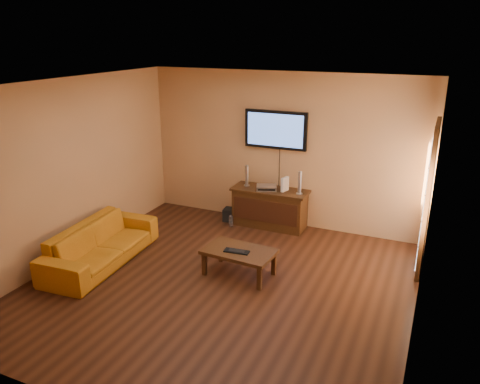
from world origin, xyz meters
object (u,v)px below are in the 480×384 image
Objects in this scene: speaker_right at (300,184)px; game_console at (285,184)px; media_console at (270,208)px; keyboard at (237,251)px; coffee_table at (239,253)px; av_receiver at (266,188)px; subwoofer at (230,215)px; television at (276,130)px; sofa at (100,238)px; speaker_left at (247,176)px; bottle at (231,221)px.

game_console is at bearing 169.84° from speaker_right.
keyboard is at bearing -83.31° from media_console.
media_console is at bearing 97.19° from coffee_table.
speaker_right is 1.15× the size of av_receiver.
media_console is 5.83× the size of subwoofer.
television reaches higher than sofa.
coffee_table is at bearing -69.89° from speaker_left.
coffee_table is at bearing -80.92° from sofa.
television is 2.93× the size of speaker_left.
speaker_left is (-0.69, 1.88, 0.53)m from coffee_table.
sofa is at bearing -122.64° from subwoofer.
av_receiver is at bearing 25.32° from bottle.
subwoofer is 1.03× the size of bottle.
speaker_left is at bearing 177.29° from media_console.
keyboard reaches higher than subwoofer.
keyboard reaches higher than coffee_table.
game_console is at bearing 89.09° from coffee_table.
keyboard is at bearing -69.77° from subwoofer.
keyboard is (0.23, -2.14, -1.31)m from television.
keyboard is at bearing -62.36° from bottle.
speaker_left is 0.85m from bottle.
speaker_right is at bearing -2.99° from speaker_left.
media_console is 5.48× the size of game_console.
bottle is (0.13, -0.26, -0.01)m from subwoofer.
speaker_right is 1.79× the size of bottle.
game_console reaches higher than bottle.
game_console reaches higher than av_receiver.
subwoofer is at bearing -29.31° from sofa.
speaker_right is 0.61m from av_receiver.
game_console reaches higher than media_console.
speaker_left is at bearing -34.27° from sofa.
speaker_right is 1.63× the size of game_console.
coffee_table is 0.51× the size of sofa.
speaker_right is 1.50m from subwoofer.
television is 4.53× the size of game_console.
game_console reaches higher than keyboard.
game_console reaches higher than coffee_table.
television is at bearing 96.45° from coffee_table.
subwoofer is (-0.75, -0.27, -1.59)m from television.
television is at bearing 96.02° from keyboard.
television is 2.50m from coffee_table.
media_console is 1.31× the size of coffee_table.
television is at bearing -39.63° from sofa.
media_console is 1.94m from keyboard.
speaker_left reaches higher than media_console.
television reaches higher than av_receiver.
bottle is (-0.62, -0.53, -1.61)m from television.
speaker_left is at bearing 63.87° from bottle.
media_console is 2.96m from sofa.
bottle is at bearing -139.37° from television.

